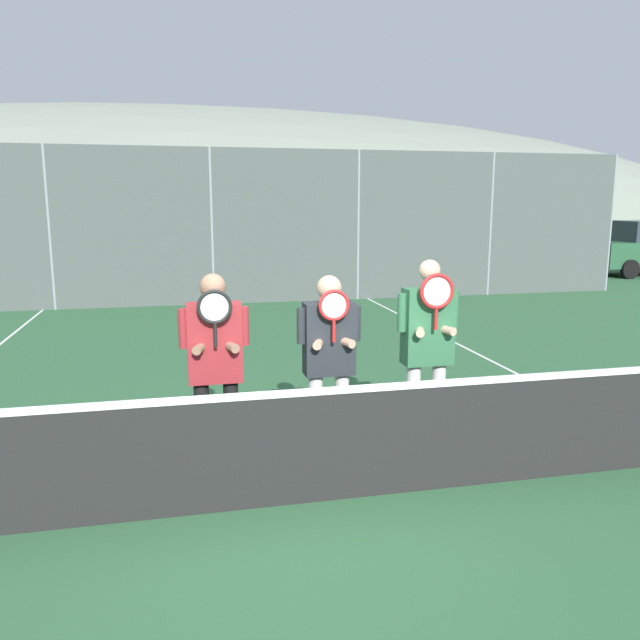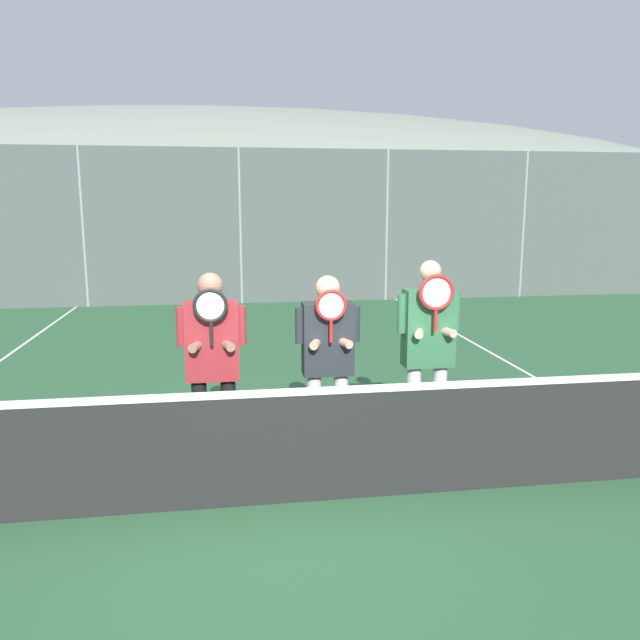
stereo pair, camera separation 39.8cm
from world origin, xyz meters
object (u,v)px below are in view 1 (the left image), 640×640
object	(u,v)px
player_center_left	(329,352)
car_center	(364,251)
player_leftmost	(215,358)
player_center_right	(428,343)
car_left_of_center	(186,253)
car_right_of_center	(509,249)

from	to	relation	value
player_center_left	car_center	distance (m)	12.86
player_leftmost	car_center	bearing A→B (deg)	67.79
player_leftmost	player_center_left	size ratio (longest dim) A/B	1.03
player_center_right	car_left_of_center	world-z (taller)	car_left_of_center
car_left_of_center	car_right_of_center	world-z (taller)	car_left_of_center
car_right_of_center	car_center	bearing A→B (deg)	-175.02
player_leftmost	car_left_of_center	distance (m)	12.76
player_center_left	player_leftmost	bearing A→B (deg)	-174.51
player_leftmost	car_right_of_center	bearing A→B (deg)	52.09
car_right_of_center	car_left_of_center	bearing A→B (deg)	179.92
player_center_left	car_center	bearing A→B (deg)	71.84
car_center	player_center_right	bearing A→B (deg)	-104.14
player_center_right	player_leftmost	bearing A→B (deg)	-179.40
car_left_of_center	car_center	distance (m)	5.13
player_center_left	car_right_of_center	xyz separation A→B (m)	(8.90, 12.65, -0.10)
car_left_of_center	car_center	size ratio (longest dim) A/B	1.10
player_leftmost	car_right_of_center	world-z (taller)	car_right_of_center
car_center	car_right_of_center	distance (m)	4.91
player_leftmost	player_center_left	xyz separation A→B (m)	(1.02, 0.10, -0.03)
player_center_left	car_left_of_center	bearing A→B (deg)	94.96
player_center_right	car_center	xyz separation A→B (m)	(3.10, 12.30, -0.14)
player_center_left	car_right_of_center	distance (m)	15.47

